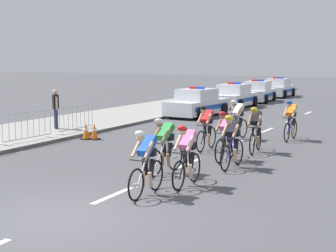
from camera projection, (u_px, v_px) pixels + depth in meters
ground_plane at (60, 218)px, 9.94m from camera, size 160.00×160.00×0.00m
sidewalk_slab at (107, 118)px, 26.13m from camera, size 5.04×60.00×0.12m
kerb_edge at (148, 121)px, 25.00m from camera, size 0.16×60.00×0.13m
lane_markings_centre at (235, 144)px, 18.60m from camera, size 0.14×25.60×0.01m
cyclist_lead at (146, 162)px, 11.45m from camera, size 0.43×1.72×1.56m
cyclist_second at (187, 154)px, 12.30m from camera, size 0.43×1.72×1.56m
cyclist_third at (165, 145)px, 13.68m from camera, size 0.45×1.72×1.56m
cyclist_fourth at (232, 141)px, 14.38m from camera, size 0.42×1.72×1.56m
cyclist_fifth at (225, 135)px, 15.45m from camera, size 0.42×1.72×1.56m
cyclist_sixth at (256, 129)px, 16.76m from camera, size 0.45×1.72×1.56m
cyclist_seventh at (206, 127)px, 17.23m from camera, size 0.42×1.72×1.56m
cyclist_eighth at (237, 119)px, 19.50m from camera, size 0.46×1.72×1.56m
cyclist_ninth at (291, 120)px, 19.31m from camera, size 0.42×1.72×1.56m
police_car_nearest at (198, 104)px, 27.36m from camera, size 2.26×4.52×1.59m
police_car_second at (234, 97)px, 32.34m from camera, size 2.02×4.41×1.59m
police_car_third at (258, 92)px, 36.56m from camera, size 2.26×4.53×1.59m
police_car_furthest at (278, 88)px, 41.26m from camera, size 2.03×4.42×1.59m
crowd_barrier_middle at (28, 127)px, 18.39m from camera, size 0.63×2.32×1.07m
crowd_barrier_rear at (77, 118)px, 20.87m from camera, size 0.60×2.32×1.07m
traffic_cone_near at (86, 131)px, 19.59m from camera, size 0.36×0.36×0.64m
traffic_cone_mid at (94, 131)px, 19.52m from camera, size 0.36×0.36×0.64m
spectator_closest at (56, 106)px, 21.58m from camera, size 0.45×0.40×1.68m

